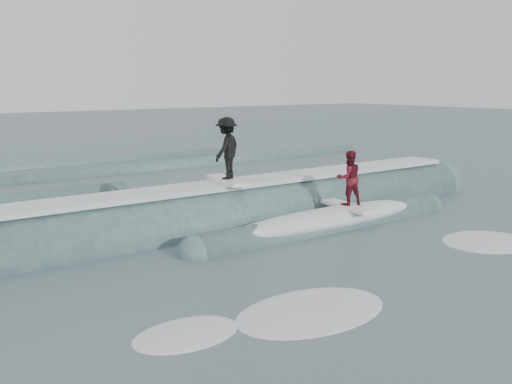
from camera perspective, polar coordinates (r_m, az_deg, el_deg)
ground at (r=12.63m, az=15.95°, el=-8.92°), size 160.00×160.00×0.00m
breaking_wave at (r=17.33m, az=-0.84°, el=-3.00°), size 21.29×4.00×2.43m
surfer_black at (r=16.85m, az=-2.94°, el=4.18°), size 1.36×2.06×1.93m
surfer_red at (r=17.10m, az=9.26°, el=1.05°), size 0.93×2.05×1.72m
whitewater at (r=12.91m, az=20.11°, el=-8.76°), size 14.04×6.60×0.10m
far_swells at (r=26.27m, az=-19.25°, el=1.06°), size 38.70×8.65×0.80m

